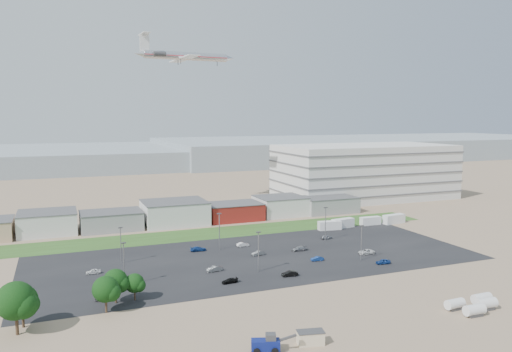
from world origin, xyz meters
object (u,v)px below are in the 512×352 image
parked_car_8 (326,237)px  parked_car_10 (105,297)px  parked_car_5 (93,271)px  tree_far_left (16,305)px  parked_car_3 (230,281)px  parked_car_13 (290,274)px  parked_car_6 (198,249)px  parked_car_0 (366,252)px  parked_car_12 (299,249)px  telehandler (266,343)px  parked_car_2 (383,262)px  parked_car_1 (317,259)px  parked_car_4 (214,269)px  storage_tank_nw (455,304)px  portable_shed (311,338)px  parked_car_11 (243,244)px  parked_car_7 (258,253)px  box_trailer_a (330,225)px  airliner (186,56)px

parked_car_8 → parked_car_10: parked_car_8 is taller
parked_car_5 → tree_far_left: bearing=-26.0°
parked_car_3 → parked_car_13: size_ratio=0.97×
parked_car_3 → parked_car_6: size_ratio=0.84×
parked_car_0 → parked_car_12: size_ratio=1.09×
telehandler → parked_car_2: 58.23m
parked_car_10 → parked_car_3: bearing=-82.9°
parked_car_0 → parked_car_1: bearing=-86.3°
parked_car_4 → parked_car_13: size_ratio=1.01×
parked_car_1 → parked_car_8: bearing=150.8°
storage_tank_nw → parked_car_5: (-65.19, 50.48, -0.59)m
parked_car_4 → parked_car_6: size_ratio=0.88×
telehandler → parked_car_13: size_ratio=1.89×
storage_tank_nw → parked_car_5: bearing=142.2°
portable_shed → parked_car_3: size_ratio=1.20×
parked_car_11 → telehandler: bearing=158.9°
parked_car_3 → parked_car_7: (14.77, 19.06, 0.06)m
parked_car_1 → parked_car_8: 24.64m
telehandler → parked_car_3: 34.78m
portable_shed → parked_car_5: 61.89m
parked_car_5 → parked_car_13: parked_car_13 is taller
portable_shed → parked_car_13: size_ratio=1.16×
tree_far_left → parked_car_13: 59.82m
box_trailer_a → parked_car_5: bearing=-158.2°
parked_car_2 → parked_car_3: parked_car_2 is taller
portable_shed → airliner: (13.43, 136.84, 62.11)m
parked_car_0 → parked_car_5: size_ratio=1.34×
box_trailer_a → parked_car_4: bearing=-142.2°
portable_shed → parked_car_2: size_ratio=1.20×
storage_tank_nw → parked_car_10: bearing=154.0°
parked_car_11 → portable_shed: bearing=165.9°
parked_car_0 → parked_car_12: (-15.83, 10.13, -0.03)m
parked_car_0 → parked_car_10: 71.54m
box_trailer_a → parked_car_11: (-34.98, -9.76, -0.87)m
parked_car_0 → parked_car_1: size_ratio=1.36×
parked_car_5 → parked_car_11: parked_car_11 is taller
parked_car_3 → airliner: bearing=167.9°
parked_car_13 → parked_car_12: bearing=154.5°
storage_tank_nw → parked_car_11: 65.07m
parked_car_7 → parked_car_13: parked_car_13 is taller
parked_car_2 → parked_car_3: size_ratio=1.00×
storage_tank_nw → parked_car_12: 51.51m
parked_car_4 → parked_car_13: (15.72, -10.34, -0.01)m
box_trailer_a → parked_car_10: box_trailer_a is taller
parked_car_8 → parked_car_3: bearing=123.7°
parked_car_12 → parked_car_13: size_ratio=1.10×
parked_car_3 → parked_car_13: 14.99m
box_trailer_a → parked_car_8: (-7.43, -10.83, -0.85)m
parked_car_12 → box_trailer_a: bearing=133.8°
parked_car_13 → telehandler: bearing=-24.7°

